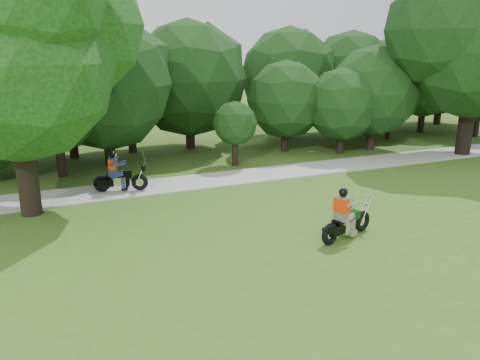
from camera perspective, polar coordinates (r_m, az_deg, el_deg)
ground at (r=15.17m, az=19.89°, el=-6.24°), size 100.00×100.00×0.00m
walkway at (r=21.34m, az=5.27°, el=0.98°), size 60.00×2.20×0.06m
tree_line at (r=26.63m, az=-1.48°, el=11.76°), size 39.87×11.70×7.65m
big_tree_west at (r=16.95m, az=-26.34°, el=15.27°), size 8.64×6.56×9.96m
big_tree_east at (r=27.20m, az=26.30°, el=15.43°), size 9.07×6.89×10.46m
chopper_motorcycle at (r=14.10m, az=12.66°, el=-4.76°), size 2.19×1.04×1.60m
touring_motorcycle at (r=18.75m, az=-14.77°, el=0.39°), size 2.08×1.01×1.60m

